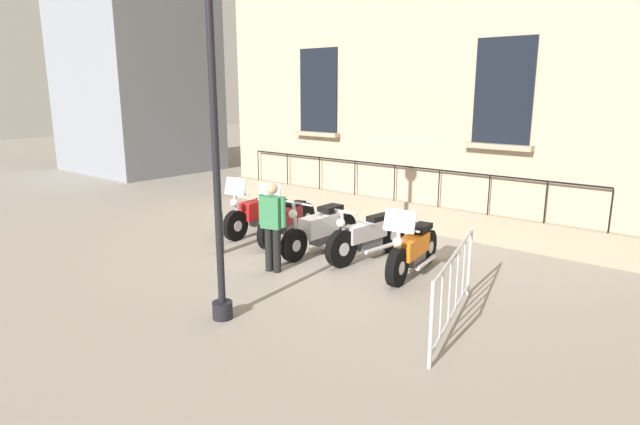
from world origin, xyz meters
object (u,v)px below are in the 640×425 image
Objects in this scene: motorcycle_white at (320,230)px; bollard at (219,231)px; motorcycle_orange at (413,251)px; motorcycle_red at (259,213)px; crowd_barrier at (453,286)px; motorcycle_maroon at (287,221)px; pedestrian_standing at (272,222)px; lamppost at (214,126)px; motorcycle_silver at (367,237)px.

motorcycle_white is 2.42× the size of bollard.
motorcycle_orange is (-0.02, 2.02, -0.02)m from motorcycle_white.
motorcycle_red reaches higher than crowd_barrier.
motorcycle_maroon is 1.03m from motorcycle_white.
lamppost is at bearing 24.18° from pedestrian_standing.
motorcycle_silver is 1.06× the size of motorcycle_orange.
motorcycle_silver is (-0.07, 1.96, -0.02)m from motorcycle_maroon.
motorcycle_orange is (0.14, 3.04, -0.02)m from motorcycle_maroon.
motorcycle_maroon is 1.95m from pedestrian_standing.
crowd_barrier is (1.67, 2.53, 0.15)m from motorcycle_silver.
bollard is (1.47, -0.41, 0.02)m from motorcycle_maroon.
lamppost reaches higher than crowd_barrier.
motorcycle_silver is at bearing 179.54° from lamppost.
lamppost is 1.98× the size of crowd_barrier.
crowd_barrier is 3.40m from pedestrian_standing.
bollard is (-1.92, -2.34, -2.20)m from lamppost.
motorcycle_red is 1.62m from bollard.
motorcycle_white is at bearing -176.63° from pedestrian_standing.
motorcycle_red reaches higher than motorcycle_white.
motorcycle_silver is 1.11m from motorcycle_orange.
crowd_barrier is (1.46, 1.44, 0.15)m from motorcycle_orange.
bollard is 0.57× the size of pedestrian_standing.
motorcycle_red is 1.95m from motorcycle_white.
motorcycle_red is 3.97m from motorcycle_orange.
motorcycle_silver is 0.43× the size of lamppost.
motorcycle_maroon is 0.98× the size of motorcycle_silver.
pedestrian_standing reaches higher than motorcycle_maroon.
lamppost reaches higher than bollard.
bollard is at bearing 18.48° from motorcycle_red.
pedestrian_standing is at bearing 35.44° from motorcycle_maroon.
pedestrian_standing is at bearing 3.37° from motorcycle_white.
crowd_barrier is at bearing 88.52° from bollard.
motorcycle_red is 4.99m from lamppost.
motorcycle_white is at bearing 132.66° from bollard.
motorcycle_red is at bearing -161.52° from bollard.
motorcycle_silver is 2.33× the size of bollard.
motorcycle_orange is 0.41× the size of lamppost.
motorcycle_red is 1.06× the size of motorcycle_maroon.
crowd_barrier is at bearing 89.12° from pedestrian_standing.
motorcycle_silver reaches higher than bollard.
pedestrian_standing reaches higher than motorcycle_orange.
motorcycle_red is 1.10× the size of motorcycle_orange.
motorcycle_orange reaches higher than bollard.
lamppost is 2.68m from pedestrian_standing.
motorcycle_maroon is 2.30× the size of bollard.
bollard is (1.54, 0.51, 0.01)m from motorcycle_red.
pedestrian_standing is at bearing 51.44° from motorcycle_red.
motorcycle_silver is at bearing -101.00° from motorcycle_orange.
motorcycle_maroon is at bearing -150.37° from lamppost.
bollard is (1.34, -3.45, 0.03)m from motorcycle_orange.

